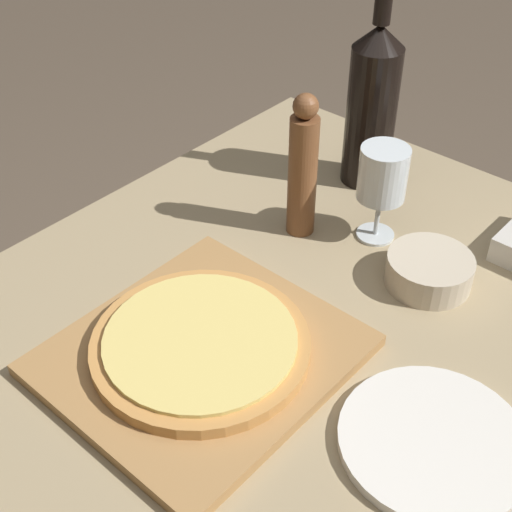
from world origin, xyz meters
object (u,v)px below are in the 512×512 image
at_px(wine_glass, 383,176).
at_px(pepper_mill, 303,169).
at_px(pizza, 201,344).
at_px(wine_bottle, 372,104).
at_px(small_bowl, 429,270).

bearing_deg(wine_glass, pepper_mill, -146.82).
distance_m(pizza, pepper_mill, 0.34).
height_order(wine_bottle, pepper_mill, wine_bottle).
relative_size(wine_bottle, pepper_mill, 1.48).
height_order(pepper_mill, wine_glass, pepper_mill).
relative_size(pizza, pepper_mill, 1.19).
xyz_separation_m(pizza, pepper_mill, (-0.08, 0.31, 0.09)).
bearing_deg(small_bowl, wine_glass, 159.68).
xyz_separation_m(wine_bottle, pepper_mill, (0.01, -0.20, -0.03)).
bearing_deg(pizza, wine_bottle, 100.36).
bearing_deg(pepper_mill, small_bowl, 5.38).
relative_size(wine_glass, small_bowl, 1.26).
bearing_deg(small_bowl, wine_bottle, 143.16).
xyz_separation_m(wine_bottle, small_bowl, (0.24, -0.18, -0.12)).
relative_size(wine_bottle, small_bowl, 2.78).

